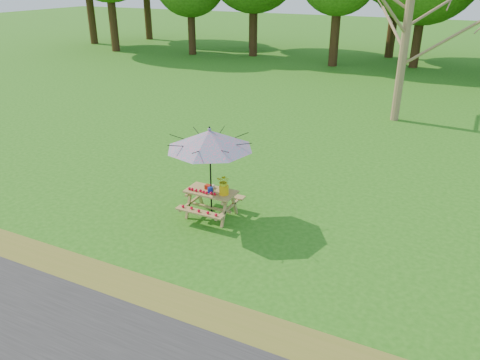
% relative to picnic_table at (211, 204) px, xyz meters
% --- Properties ---
extents(ground, '(120.00, 120.00, 0.00)m').
position_rel_picnic_table_xyz_m(ground, '(-0.44, -0.50, -0.33)').
color(ground, '#226813').
rests_on(ground, ground).
extents(drygrass_strip, '(120.00, 1.20, 0.01)m').
position_rel_picnic_table_xyz_m(drygrass_strip, '(-0.44, -3.30, -0.32)').
color(drygrass_strip, olive).
rests_on(drygrass_strip, ground).
extents(picnic_table, '(1.20, 1.32, 0.67)m').
position_rel_picnic_table_xyz_m(picnic_table, '(0.00, 0.00, 0.00)').
color(picnic_table, '#A8894C').
rests_on(picnic_table, ground).
extents(patio_umbrella, '(2.28, 2.28, 2.25)m').
position_rel_picnic_table_xyz_m(patio_umbrella, '(0.00, 0.00, 1.62)').
color(patio_umbrella, black).
rests_on(patio_umbrella, ground).
extents(produce_bins, '(0.29, 0.37, 0.13)m').
position_rel_picnic_table_xyz_m(produce_bins, '(-0.04, 0.02, 0.40)').
color(produce_bins, '#B8220E').
rests_on(produce_bins, picnic_table).
extents(tomatoes_row, '(0.77, 0.13, 0.07)m').
position_rel_picnic_table_xyz_m(tomatoes_row, '(-0.15, -0.18, 0.38)').
color(tomatoes_row, red).
rests_on(tomatoes_row, picnic_table).
extents(flower_bucket, '(0.35, 0.32, 0.50)m').
position_rel_picnic_table_xyz_m(flower_bucket, '(0.36, -0.03, 0.61)').
color(flower_bucket, yellow).
rests_on(flower_bucket, picnic_table).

